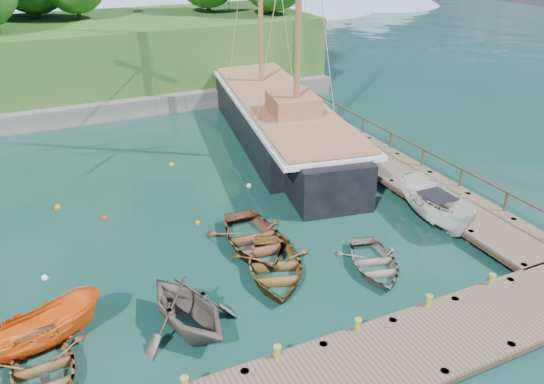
{
  "coord_description": "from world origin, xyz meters",
  "views": [
    {
      "loc": [
        -6.51,
        -16.44,
        12.72
      ],
      "look_at": [
        2.61,
        2.99,
        2.0
      ],
      "focal_mm": 35.0,
      "sensor_mm": 36.0,
      "label": 1
    }
  ],
  "objects_px": {
    "motorboat_orange": "(46,346)",
    "cabin_boat_white": "(433,222)",
    "rowboat_2": "(275,275)",
    "rowboat_4": "(254,247)",
    "rowboat_1": "(189,329)",
    "rowboat_3": "(374,269)",
    "schooner": "(277,121)",
    "rowboat_0": "(45,379)"
  },
  "relations": [
    {
      "from": "rowboat_3",
      "to": "schooner",
      "type": "distance_m",
      "value": 15.94
    },
    {
      "from": "rowboat_2",
      "to": "rowboat_4",
      "type": "height_order",
      "value": "rowboat_4"
    },
    {
      "from": "motorboat_orange",
      "to": "cabin_boat_white",
      "type": "relative_size",
      "value": 0.8
    },
    {
      "from": "rowboat_2",
      "to": "rowboat_4",
      "type": "distance_m",
      "value": 2.29
    },
    {
      "from": "rowboat_3",
      "to": "rowboat_4",
      "type": "xyz_separation_m",
      "value": [
        -3.85,
        3.63,
        0.0
      ]
    },
    {
      "from": "rowboat_2",
      "to": "schooner",
      "type": "xyz_separation_m",
      "value": [
        6.93,
        14.27,
        1.2
      ]
    },
    {
      "from": "rowboat_0",
      "to": "cabin_boat_white",
      "type": "distance_m",
      "value": 17.98
    },
    {
      "from": "cabin_boat_white",
      "to": "rowboat_1",
      "type": "bearing_deg",
      "value": -163.28
    },
    {
      "from": "rowboat_4",
      "to": "motorboat_orange",
      "type": "relative_size",
      "value": 1.2
    },
    {
      "from": "rowboat_1",
      "to": "motorboat_orange",
      "type": "bearing_deg",
      "value": 149.3
    },
    {
      "from": "rowboat_1",
      "to": "motorboat_orange",
      "type": "relative_size",
      "value": 1.0
    },
    {
      "from": "rowboat_4",
      "to": "motorboat_orange",
      "type": "distance_m",
      "value": 9.27
    },
    {
      "from": "rowboat_3",
      "to": "cabin_boat_white",
      "type": "relative_size",
      "value": 0.74
    },
    {
      "from": "rowboat_2",
      "to": "rowboat_3",
      "type": "xyz_separation_m",
      "value": [
        3.93,
        -1.34,
        0.0
      ]
    },
    {
      "from": "rowboat_2",
      "to": "schooner",
      "type": "distance_m",
      "value": 15.91
    },
    {
      "from": "rowboat_2",
      "to": "rowboat_3",
      "type": "distance_m",
      "value": 4.15
    },
    {
      "from": "rowboat_1",
      "to": "rowboat_2",
      "type": "relative_size",
      "value": 0.9
    },
    {
      "from": "rowboat_3",
      "to": "rowboat_2",
      "type": "bearing_deg",
      "value": 178.55
    },
    {
      "from": "cabin_boat_white",
      "to": "rowboat_4",
      "type": "bearing_deg",
      "value": 176.12
    },
    {
      "from": "schooner",
      "to": "rowboat_4",
      "type": "bearing_deg",
      "value": -109.83
    },
    {
      "from": "rowboat_4",
      "to": "cabin_boat_white",
      "type": "height_order",
      "value": "cabin_boat_white"
    },
    {
      "from": "rowboat_3",
      "to": "rowboat_4",
      "type": "height_order",
      "value": "rowboat_4"
    },
    {
      "from": "rowboat_2",
      "to": "rowboat_1",
      "type": "bearing_deg",
      "value": -139.09
    },
    {
      "from": "rowboat_2",
      "to": "rowboat_4",
      "type": "relative_size",
      "value": 0.93
    },
    {
      "from": "rowboat_1",
      "to": "motorboat_orange",
      "type": "distance_m",
      "value": 4.8
    },
    {
      "from": "motorboat_orange",
      "to": "rowboat_2",
      "type": "bearing_deg",
      "value": -102.26
    },
    {
      "from": "rowboat_1",
      "to": "schooner",
      "type": "xyz_separation_m",
      "value": [
        11.09,
        15.93,
        1.2
      ]
    },
    {
      "from": "rowboat_4",
      "to": "schooner",
      "type": "distance_m",
      "value": 13.85
    },
    {
      "from": "rowboat_0",
      "to": "rowboat_3",
      "type": "height_order",
      "value": "rowboat_0"
    },
    {
      "from": "rowboat_1",
      "to": "motorboat_orange",
      "type": "height_order",
      "value": "rowboat_1"
    },
    {
      "from": "rowboat_2",
      "to": "cabin_boat_white",
      "type": "height_order",
      "value": "cabin_boat_white"
    },
    {
      "from": "rowboat_4",
      "to": "schooner",
      "type": "height_order",
      "value": "schooner"
    },
    {
      "from": "rowboat_2",
      "to": "rowboat_4",
      "type": "xyz_separation_m",
      "value": [
        0.08,
        2.29,
        0.0
      ]
    },
    {
      "from": "rowboat_0",
      "to": "rowboat_4",
      "type": "xyz_separation_m",
      "value": [
        9.03,
        4.24,
        0.0
      ]
    },
    {
      "from": "motorboat_orange",
      "to": "cabin_boat_white",
      "type": "bearing_deg",
      "value": -101.32
    },
    {
      "from": "schooner",
      "to": "rowboat_3",
      "type": "bearing_deg",
      "value": -90.94
    },
    {
      "from": "rowboat_1",
      "to": "schooner",
      "type": "relative_size",
      "value": 0.14
    },
    {
      "from": "rowboat_1",
      "to": "cabin_boat_white",
      "type": "height_order",
      "value": "rowboat_1"
    },
    {
      "from": "rowboat_4",
      "to": "rowboat_0",
      "type": "bearing_deg",
      "value": -150.13
    },
    {
      "from": "schooner",
      "to": "rowboat_0",
      "type": "bearing_deg",
      "value": -124.46
    },
    {
      "from": "cabin_boat_white",
      "to": "schooner",
      "type": "height_order",
      "value": "schooner"
    },
    {
      "from": "rowboat_2",
      "to": "motorboat_orange",
      "type": "distance_m",
      "value": 8.8
    }
  ]
}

